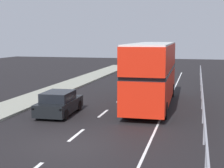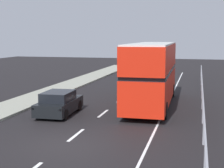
# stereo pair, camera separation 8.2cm
# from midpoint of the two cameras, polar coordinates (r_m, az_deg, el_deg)

# --- Properties ---
(ground_plane) EXTENTS (73.68, 120.00, 0.10)m
(ground_plane) POSITION_cam_midpoint_polar(r_m,az_deg,el_deg) (15.38, -7.96, -10.10)
(ground_plane) COLOR black
(lane_paint_markings) EXTENTS (3.73, 46.00, 0.01)m
(lane_paint_markings) POSITION_cam_midpoint_polar(r_m,az_deg,el_deg) (23.08, 5.52, -3.81)
(lane_paint_markings) COLOR silver
(lane_paint_markings) RESTS_ON ground
(bridge_side_railing) EXTENTS (0.10, 42.00, 1.17)m
(bridge_side_railing) POSITION_cam_midpoint_polar(r_m,az_deg,el_deg) (22.84, 14.86, -1.75)
(bridge_side_railing) COLOR #92919B
(bridge_side_railing) RESTS_ON ground
(double_decker_bus_red) EXTENTS (2.78, 10.58, 4.27)m
(double_decker_bus_red) POSITION_cam_midpoint_polar(r_m,az_deg,el_deg) (23.12, 6.64, 1.92)
(double_decker_bus_red) COLOR red
(double_decker_bus_red) RESTS_ON ground
(hatchback_car_near) EXTENTS (1.98, 4.10, 1.43)m
(hatchback_car_near) POSITION_cam_midpoint_polar(r_m,az_deg,el_deg) (20.85, -8.99, -3.23)
(hatchback_car_near) COLOR black
(hatchback_car_near) RESTS_ON ground
(sedan_car_ahead) EXTENTS (1.86, 4.62, 1.38)m
(sedan_car_ahead) POSITION_cam_midpoint_polar(r_m,az_deg,el_deg) (41.64, 3.38, 2.38)
(sedan_car_ahead) COLOR black
(sedan_car_ahead) RESTS_ON ground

